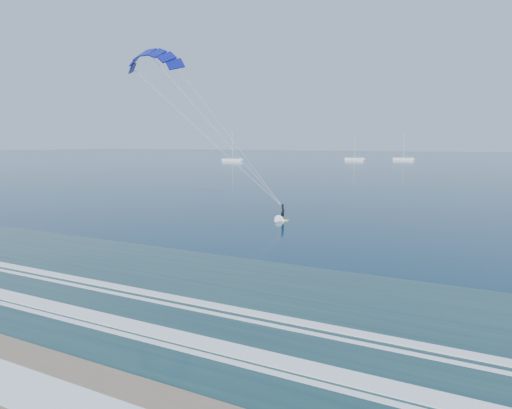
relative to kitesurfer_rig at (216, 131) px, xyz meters
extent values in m
cube|color=#1E423F|center=(8.91, -23.81, -9.73)|extent=(600.00, 22.00, 0.03)
cube|color=white|center=(8.91, -30.31, -9.71)|extent=(600.00, 0.90, 0.07)
cube|color=white|center=(8.91, -26.31, -9.71)|extent=(600.00, 1.10, 0.07)
cube|color=white|center=(8.91, -22.31, -9.71)|extent=(600.00, 0.70, 0.07)
cube|color=#DBEF1C|center=(6.10, 3.84, -9.71)|extent=(1.41, 0.45, 0.08)
imported|color=black|center=(6.10, 3.84, -8.80)|extent=(0.52, 0.70, 1.74)
cone|color=white|center=(5.95, 2.54, -9.67)|extent=(1.31, 1.74, 1.10)
cube|color=white|center=(-79.75, 138.97, -9.15)|extent=(10.06, 2.40, 1.20)
cylinder|color=silver|center=(-79.75, 138.97, -2.40)|extent=(0.18, 0.18, 12.30)
cylinder|color=silver|center=(-78.55, 138.97, -7.75)|extent=(2.60, 0.12, 0.12)
cube|color=white|center=(-33.23, 175.81, -9.15)|extent=(9.05, 2.40, 1.20)
cylinder|color=silver|center=(-33.23, 175.81, -2.96)|extent=(0.18, 0.18, 11.18)
cylinder|color=silver|center=(-32.03, 175.81, -7.75)|extent=(2.60, 0.12, 0.12)
cube|color=white|center=(-12.48, 187.54, -9.15)|extent=(9.43, 2.40, 1.20)
cylinder|color=silver|center=(-12.48, 187.54, -2.84)|extent=(0.18, 0.18, 11.41)
cylinder|color=silver|center=(-11.28, 187.54, -7.75)|extent=(2.60, 0.12, 0.12)
camera|label=1|loc=(26.46, -41.68, -1.20)|focal=32.00mm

